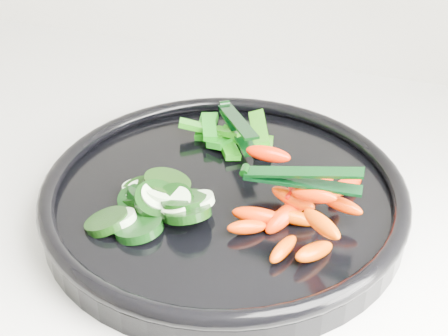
% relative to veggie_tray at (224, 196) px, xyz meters
% --- Properties ---
extents(veggie_tray, '(0.46, 0.46, 0.04)m').
position_rel_veggie_tray_xyz_m(veggie_tray, '(0.00, 0.00, 0.00)').
color(veggie_tray, black).
rests_on(veggie_tray, counter).
extents(cucumber_pile, '(0.13, 0.13, 0.04)m').
position_rel_veggie_tray_xyz_m(cucumber_pile, '(-0.06, -0.05, 0.01)').
color(cucumber_pile, black).
rests_on(cucumber_pile, veggie_tray).
extents(carrot_pile, '(0.13, 0.16, 0.05)m').
position_rel_veggie_tray_xyz_m(carrot_pile, '(0.08, -0.01, 0.02)').
color(carrot_pile, '#F14000').
rests_on(carrot_pile, veggie_tray).
extents(pepper_pile, '(0.12, 0.09, 0.03)m').
position_rel_veggie_tray_xyz_m(pepper_pile, '(-0.03, 0.10, 0.01)').
color(pepper_pile, '#09640F').
rests_on(pepper_pile, veggie_tray).
extents(tong_carrot, '(0.11, 0.03, 0.02)m').
position_rel_veggie_tray_xyz_m(tong_carrot, '(0.08, -0.02, 0.05)').
color(tong_carrot, black).
rests_on(tong_carrot, carrot_pile).
extents(tong_pepper, '(0.08, 0.10, 0.02)m').
position_rel_veggie_tray_xyz_m(tong_pepper, '(-0.02, 0.10, 0.03)').
color(tong_pepper, black).
rests_on(tong_pepper, pepper_pile).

